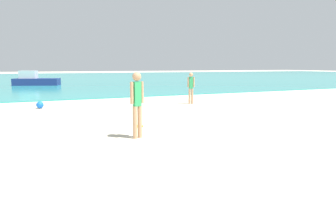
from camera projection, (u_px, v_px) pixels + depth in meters
water at (79, 78)px, 43.67m from camera, size 160.00×60.00×0.06m
person_standing at (137, 101)px, 7.03m from camera, size 0.37×0.22×1.68m
frisbee at (138, 126)px, 8.47m from camera, size 0.30×0.30×0.03m
person_distant at (191, 86)px, 13.54m from camera, size 0.34×0.20×1.52m
boat_near at (35, 80)px, 25.86m from camera, size 4.17×2.40×1.35m
beach_ball at (40, 105)px, 12.13m from camera, size 0.30×0.30×0.30m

